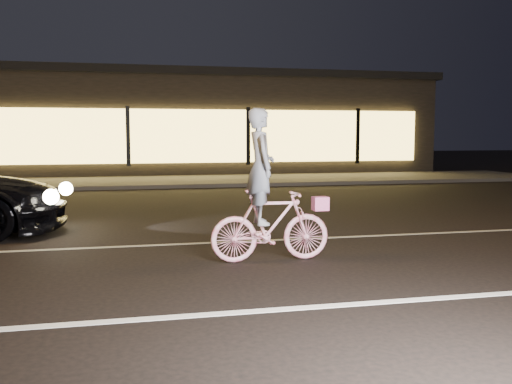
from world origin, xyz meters
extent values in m
plane|color=black|center=(0.00, 0.00, 0.00)|extent=(90.00, 90.00, 0.00)
cube|color=silver|center=(0.00, -1.50, 0.00)|extent=(60.00, 0.12, 0.01)
cube|color=gray|center=(0.00, 2.00, 0.00)|extent=(60.00, 0.10, 0.01)
cube|color=#383533|center=(0.00, 13.00, 0.06)|extent=(30.00, 4.00, 0.12)
cube|color=black|center=(0.00, 19.00, 2.00)|extent=(25.00, 8.00, 4.00)
cube|color=black|center=(0.00, 19.00, 4.05)|extent=(25.40, 8.40, 0.30)
cube|color=#FFD059|center=(0.00, 14.90, 1.60)|extent=(23.00, 0.15, 2.00)
cube|color=black|center=(0.00, 14.82, 1.60)|extent=(0.15, 0.08, 2.20)
cube|color=black|center=(4.50, 14.82, 1.60)|extent=(0.15, 0.08, 2.20)
cube|color=black|center=(9.00, 14.82, 1.60)|extent=(0.15, 0.08, 2.20)
imported|color=#F13463|center=(1.74, 0.57, 0.48)|extent=(1.61, 0.45, 0.96)
imported|color=silver|center=(1.60, 0.57, 1.26)|extent=(0.36, 0.55, 1.52)
cube|color=#DB3D94|center=(2.43, 0.57, 0.75)|extent=(0.20, 0.17, 0.18)
sphere|color=#FFF2BF|center=(-1.19, 4.25, 0.69)|extent=(0.25, 0.25, 0.25)
sphere|color=#FFF2BF|center=(-1.29, 2.88, 0.69)|extent=(0.25, 0.25, 0.25)
camera|label=1|loc=(-0.12, -6.65, 1.69)|focal=40.00mm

